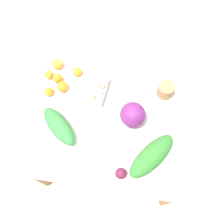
# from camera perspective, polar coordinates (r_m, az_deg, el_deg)

# --- Properties ---
(ground_plane) EXTENTS (8.00, 8.00, 0.00)m
(ground_plane) POSITION_cam_1_polar(r_m,az_deg,el_deg) (2.51, -0.00, -7.09)
(ground_plane) COLOR #C6B289
(dining_table) EXTENTS (1.19, 1.08, 0.75)m
(dining_table) POSITION_cam_1_polar(r_m,az_deg,el_deg) (1.89, -0.00, -1.39)
(dining_table) COLOR silver
(dining_table) RESTS_ON ground_plane
(cabbage_purple) EXTENTS (0.18, 0.18, 0.18)m
(cabbage_purple) POSITION_cam_1_polar(r_m,az_deg,el_deg) (1.71, 4.74, -0.62)
(cabbage_purple) COLOR #6B2366
(cabbage_purple) RESTS_ON dining_table
(egg_carton) EXTENTS (0.13, 0.25, 0.09)m
(egg_carton) POSITION_cam_1_polar(r_m,az_deg,el_deg) (1.84, -3.04, 5.02)
(egg_carton) COLOR #A8A8A3
(egg_carton) RESTS_ON dining_table
(paper_bag) EXTENTS (0.12, 0.12, 0.11)m
(paper_bag) POSITION_cam_1_polar(r_m,az_deg,el_deg) (1.87, 12.09, 4.92)
(paper_bag) COLOR #997047
(paper_bag) RESTS_ON dining_table
(greens_bunch_chard) EXTENTS (0.33, 0.32, 0.10)m
(greens_bunch_chard) POSITION_cam_1_polar(r_m,az_deg,el_deg) (1.75, -12.06, -3.15)
(greens_bunch_chard) COLOR #337538
(greens_bunch_chard) RESTS_ON dining_table
(greens_bunch_dandelion) EXTENTS (0.35, 0.40, 0.09)m
(greens_bunch_dandelion) POSITION_cam_1_polar(r_m,az_deg,el_deg) (1.68, 9.06, -9.87)
(greens_bunch_dandelion) COLOR #2D6B28
(greens_bunch_dandelion) RESTS_ON dining_table
(beet_root) EXTENTS (0.07, 0.07, 0.07)m
(beet_root) POSITION_cam_1_polar(r_m,az_deg,el_deg) (1.64, 2.01, -13.86)
(beet_root) COLOR #5B1933
(beet_root) RESTS_ON dining_table
(orange_0) EXTENTS (0.07, 0.07, 0.07)m
(orange_0) POSITION_cam_1_polar(r_m,az_deg,el_deg) (1.98, -14.32, 8.31)
(orange_0) COLOR orange
(orange_0) RESTS_ON dining_table
(orange_1) EXTENTS (0.07, 0.07, 0.07)m
(orange_1) POSITION_cam_1_polar(r_m,az_deg,el_deg) (1.95, -8.01, 9.09)
(orange_1) COLOR orange
(orange_1) RESTS_ON dining_table
(orange_2) EXTENTS (0.07, 0.07, 0.07)m
(orange_2) POSITION_cam_1_polar(r_m,az_deg,el_deg) (1.94, -12.41, 7.56)
(orange_2) COLOR orange
(orange_2) RESTS_ON dining_table
(orange_3) EXTENTS (0.08, 0.08, 0.08)m
(orange_3) POSITION_cam_1_polar(r_m,az_deg,el_deg) (2.01, -12.42, 10.69)
(orange_3) COLOR #F9A833
(orange_3) RESTS_ON dining_table
(orange_4) EXTENTS (0.08, 0.08, 0.08)m
(orange_4) POSITION_cam_1_polar(r_m,az_deg,el_deg) (1.89, -11.31, 5.72)
(orange_4) COLOR orange
(orange_4) RESTS_ON dining_table
(orange_5) EXTENTS (0.07, 0.07, 0.07)m
(orange_5) POSITION_cam_1_polar(r_m,az_deg,el_deg) (1.90, -14.29, 4.48)
(orange_5) COLOR orange
(orange_5) RESTS_ON dining_table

